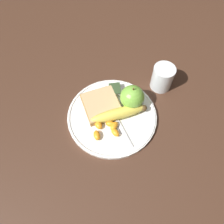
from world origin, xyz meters
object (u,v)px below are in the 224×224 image
plate (112,116)px  juice_glass (162,78)px  banana (119,113)px  apple (132,97)px  jam_packet (115,90)px  fork (115,117)px  bread_slice (102,105)px

plate → juice_glass: bearing=-61.7°
banana → apple: bearing=-49.5°
plate → apple: (0.03, -0.07, 0.04)m
plate → jam_packet: size_ratio=6.22×
banana → jam_packet: bearing=-1.4°
juice_glass → fork: (-0.11, 0.18, -0.03)m
fork → banana: bearing=-103.8°
plate → apple: size_ratio=3.31×
apple → jam_packet: bearing=39.6°
banana → jam_packet: banana is taller
apple → banana: 0.07m
apple → fork: 0.08m
juice_glass → apple: bearing=119.8°
plate → jam_packet: jam_packet is taller
apple → jam_packet: size_ratio=1.88×
juice_glass → apple: size_ratio=1.01×
juice_glass → plate: bearing=118.3°
apple → banana: (-0.04, 0.05, -0.02)m
apple → plate: bearing=115.7°
plate → bread_slice: (0.04, 0.03, 0.02)m
bread_slice → jam_packet: (0.05, -0.05, -0.00)m
plate → banana: size_ratio=1.55×
banana → bread_slice: (0.04, 0.05, -0.01)m
apple → bread_slice: size_ratio=0.63×
jam_packet → fork: bearing=170.9°
fork → jam_packet: 0.10m
juice_glass → banana: 0.20m
plate → jam_packet: 0.09m
jam_packet → banana: bearing=178.6°
bread_slice → apple: bearing=-91.9°
plate → banana: banana is taller
banana → fork: banana is taller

